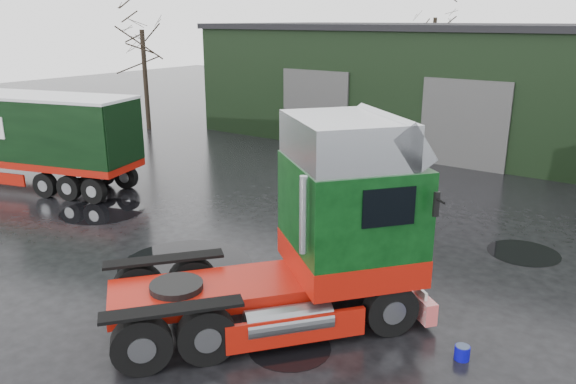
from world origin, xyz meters
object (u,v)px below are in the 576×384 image
(warehouse, at_px, (504,86))
(wash_bucket, at_px, (462,353))
(tree_left, at_px, (144,59))
(trailer_left, at_px, (0,138))
(hero_tractor, at_px, (259,226))
(tree_back_a, at_px, (433,44))

(warehouse, bearing_deg, wash_bucket, -75.97)
(tree_left, bearing_deg, trailer_left, -68.94)
(hero_tractor, xyz_separation_m, tree_back_a, (-9.06, 32.27, 2.43))
(warehouse, xyz_separation_m, trailer_left, (-14.54, -19.59, -1.26))
(wash_bucket, xyz_separation_m, tree_back_a, (-13.26, 31.04, 4.61))
(tree_left, bearing_deg, warehouse, 22.83)
(wash_bucket, distance_m, tree_left, 27.84)
(trailer_left, relative_size, wash_bucket, 39.70)
(trailer_left, xyz_separation_m, tree_left, (-4.46, 11.59, 2.35))
(trailer_left, bearing_deg, tree_left, 4.70)
(warehouse, height_order, tree_back_a, tree_back_a)
(trailer_left, bearing_deg, wash_bucket, -110.55)
(wash_bucket, xyz_separation_m, tree_left, (-24.26, 13.04, 4.11))
(hero_tractor, relative_size, trailer_left, 0.61)
(tree_back_a, bearing_deg, hero_tractor, -74.32)
(warehouse, height_order, wash_bucket, warehouse)
(wash_bucket, height_order, tree_back_a, tree_back_a)
(tree_left, relative_size, tree_back_a, 0.89)
(wash_bucket, bearing_deg, tree_back_a, 113.13)
(wash_bucket, bearing_deg, tree_left, 151.74)
(wash_bucket, bearing_deg, warehouse, 104.03)
(warehouse, bearing_deg, hero_tractor, -87.28)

